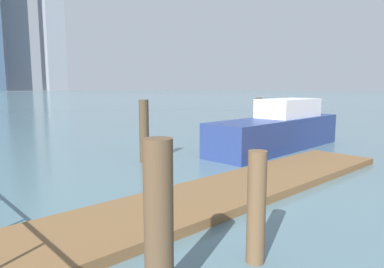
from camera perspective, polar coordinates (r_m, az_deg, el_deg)
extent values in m
cube|color=brown|center=(7.96, 5.50, -9.48)|extent=(11.74, 2.00, 0.18)
cylinder|color=brown|center=(4.98, 10.50, -11.78)|extent=(0.26, 0.26, 1.59)
cylinder|color=#473826|center=(11.28, -7.86, 0.45)|extent=(0.31, 0.31, 2.02)
cylinder|color=#473826|center=(15.60, 10.80, 2.30)|extent=(0.26, 0.26, 1.95)
cylinder|color=brown|center=(4.03, -5.48, -14.18)|extent=(0.34, 0.34, 1.90)
cube|color=navy|center=(13.93, 13.71, 0.03)|extent=(6.95, 2.07, 1.22)
cube|color=white|center=(14.56, 15.56, 4.15)|extent=(2.93, 1.54, 0.73)
cube|color=slate|center=(190.91, -27.18, 15.98)|extent=(11.04, 7.76, 64.06)
cube|color=#8C939E|center=(190.87, -21.88, 13.99)|extent=(9.52, 11.08, 48.97)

